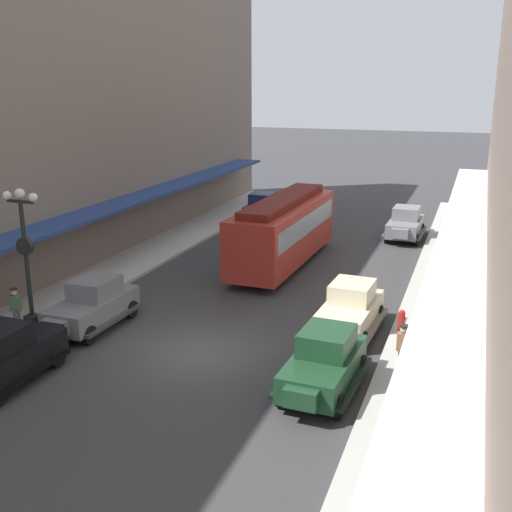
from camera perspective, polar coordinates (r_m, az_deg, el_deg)
The scene contains 14 objects.
ground_plane at distance 21.51m, azimuth -5.48°, elevation -8.74°, with size 200.00×200.00×0.00m, color #38383A.
sidewalk_left at distance 25.40m, azimuth -21.08°, elevation -5.66°, with size 3.00×60.00×0.15m, color #B7B5AD.
sidewalk_right at distance 19.75m, azimuth 15.05°, elevation -11.35°, with size 3.00×60.00×0.15m, color #B7B5AD.
parked_car_0 at distance 23.93m, azimuth -14.75°, elevation -4.18°, with size 2.21×4.29×1.84m.
parked_car_1 at distance 37.13m, azimuth 13.51°, elevation 2.97°, with size 2.20×4.28×1.84m.
parked_car_2 at distance 20.54m, azimuth -22.07°, elevation -8.24°, with size 2.15×4.26×1.84m.
parked_car_3 at distance 18.71m, azimuth 6.25°, elevation -9.49°, with size 2.30×4.32×1.84m.
parked_car_4 at distance 41.06m, azimuth 0.68°, elevation 4.61°, with size 2.27×4.31×1.84m.
parked_car_5 at distance 22.94m, azimuth 8.60°, elevation -4.69°, with size 2.30×4.32×1.84m.
streetcar at distance 30.62m, azimuth 2.53°, elevation 2.56°, with size 2.76×9.66×3.46m.
lamp_post_with_clock at distance 23.56m, azimuth -20.32°, elevation 0.24°, with size 1.42×0.44×5.16m.
fire_hydrant at distance 23.16m, azimuth 13.17°, elevation -5.76°, with size 0.24×0.24×0.82m.
pedestrian_0 at distance 23.87m, azimuth -21.11°, elevation -4.62°, with size 0.36×0.28×1.67m.
pedestrian_1 at distance 19.62m, azimuth 13.25°, elevation -8.37°, with size 0.36×0.28×1.67m.
Camera 1 is at (8.50, -17.64, 8.90)m, focal length 43.71 mm.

